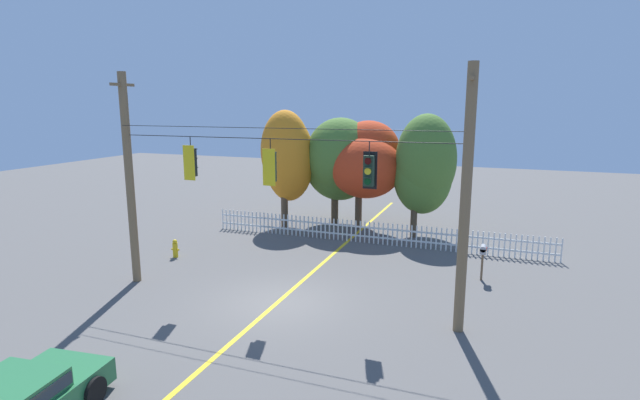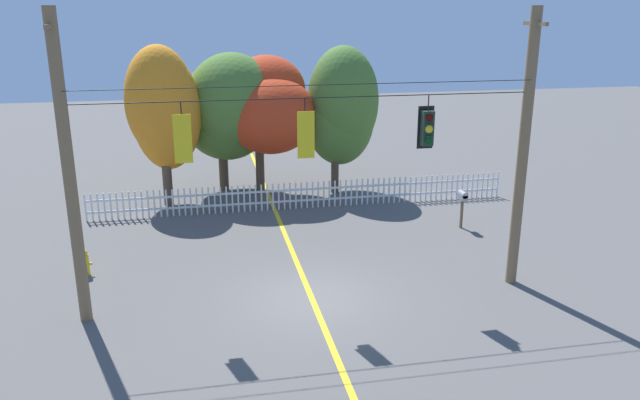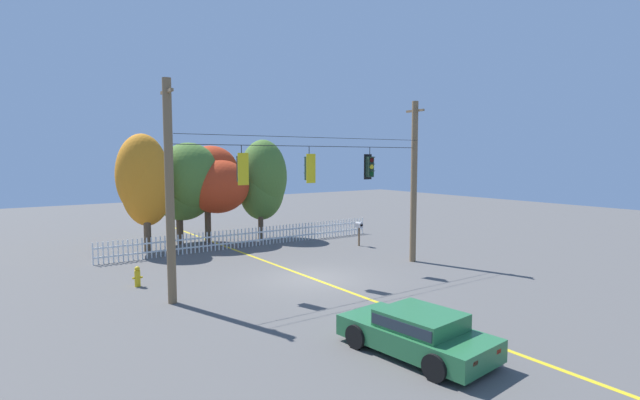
% 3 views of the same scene
% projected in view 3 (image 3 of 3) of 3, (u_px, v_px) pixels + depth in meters
% --- Properties ---
extents(ground, '(80.00, 80.00, 0.00)m').
position_uv_depth(ground, '(313.00, 279.00, 20.00)').
color(ground, '#565451').
extents(lane_centerline_stripe, '(0.16, 36.00, 0.01)m').
position_uv_depth(lane_centerline_stripe, '(313.00, 278.00, 20.00)').
color(lane_centerline_stripe, gold).
rests_on(lane_centerline_stripe, ground).
extents(signal_support_span, '(12.02, 1.10, 7.67)m').
position_uv_depth(signal_support_span, '(313.00, 185.00, 19.66)').
color(signal_support_span, brown).
rests_on(signal_support_span, ground).
extents(traffic_signal_southbound_primary, '(0.43, 0.38, 1.47)m').
position_uv_depth(traffic_signal_southbound_primary, '(242.00, 169.00, 17.78)').
color(traffic_signal_southbound_primary, black).
extents(traffic_signal_northbound_primary, '(0.43, 0.38, 1.49)m').
position_uv_depth(traffic_signal_northbound_primary, '(309.00, 168.00, 19.50)').
color(traffic_signal_northbound_primary, black).
extents(traffic_signal_northbound_secondary, '(0.43, 0.38, 1.43)m').
position_uv_depth(traffic_signal_northbound_secondary, '(370.00, 167.00, 21.35)').
color(traffic_signal_northbound_secondary, black).
extents(white_picket_fence, '(16.43, 0.06, 1.06)m').
position_uv_depth(white_picket_fence, '(251.00, 237.00, 27.13)').
color(white_picket_fence, white).
rests_on(white_picket_fence, ground).
extents(autumn_maple_near_fence, '(2.92, 2.54, 6.27)m').
position_uv_depth(autumn_maple_near_fence, '(145.00, 180.00, 25.40)').
color(autumn_maple_near_fence, brown).
rests_on(autumn_maple_near_fence, ground).
extents(autumn_maple_mid, '(4.07, 3.92, 5.87)m').
position_uv_depth(autumn_maple_mid, '(185.00, 181.00, 27.84)').
color(autumn_maple_mid, brown).
rests_on(autumn_maple_mid, ground).
extents(autumn_oak_far_east, '(4.29, 3.81, 5.72)m').
position_uv_depth(autumn_oak_far_east, '(210.00, 179.00, 28.38)').
color(autumn_oak_far_east, brown).
rests_on(autumn_oak_far_east, ground).
extents(autumn_maple_far_west, '(3.07, 2.88, 6.12)m').
position_uv_depth(autumn_maple_far_west, '(263.00, 181.00, 29.90)').
color(autumn_maple_far_west, brown).
rests_on(autumn_maple_far_west, ground).
extents(parked_car, '(2.32, 4.18, 1.15)m').
position_uv_depth(parked_car, '(417.00, 331.00, 12.27)').
color(parked_car, '#286B3D').
rests_on(parked_car, ground).
extents(fire_hydrant, '(0.38, 0.22, 0.80)m').
position_uv_depth(fire_hydrant, '(137.00, 277.00, 18.75)').
color(fire_hydrant, gold).
rests_on(fire_hydrant, ground).
extents(roadside_mailbox, '(0.25, 0.44, 1.37)m').
position_uv_depth(roadside_mailbox, '(359.00, 226.00, 27.29)').
color(roadside_mailbox, brown).
rests_on(roadside_mailbox, ground).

